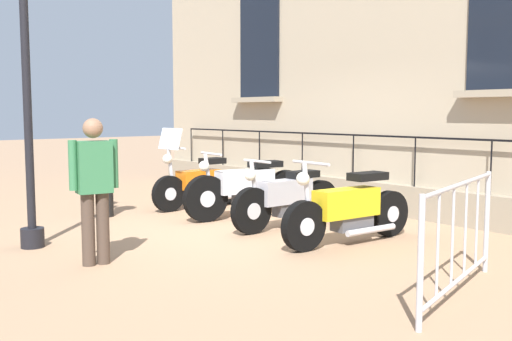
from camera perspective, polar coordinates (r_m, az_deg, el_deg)
ground_plane at (r=8.53m, az=-1.42°, el=-5.47°), size 60.00×60.00×0.00m
motorcycle_orange at (r=10.14m, az=-5.57°, el=-1.20°), size 1.90×0.69×1.39m
motorcycle_white at (r=9.21m, az=-0.85°, el=-1.81°), size 2.20×0.69×1.05m
motorcycle_silver at (r=8.35m, az=3.06°, el=-2.80°), size 1.97×0.55×1.01m
motorcycle_yellow at (r=7.46m, az=9.04°, el=-3.84°), size 2.11×0.64×1.07m
lamppost at (r=7.65m, az=-21.73°, el=14.39°), size 0.36×1.06×3.97m
crowd_barrier at (r=5.52m, az=19.22°, el=-5.98°), size 2.01×0.58×1.05m
bollard at (r=9.55m, az=-14.41°, el=-1.43°), size 0.21×0.21×0.99m
pedestrian_standing at (r=6.51m, az=-15.51°, el=-1.22°), size 0.52×0.27×1.59m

